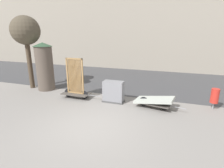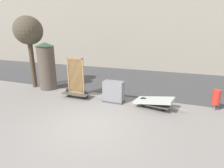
# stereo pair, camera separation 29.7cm
# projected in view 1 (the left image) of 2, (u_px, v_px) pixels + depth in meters

# --- Properties ---
(ground_plane) EXTENTS (60.00, 60.00, 0.00)m
(ground_plane) POSITION_uv_depth(u_px,v_px,m) (90.00, 126.00, 6.82)
(ground_plane) COLOR gray
(road_strip) EXTENTS (56.00, 7.98, 0.01)m
(road_strip) POSITION_uv_depth(u_px,v_px,m) (133.00, 79.00, 13.87)
(road_strip) COLOR #424244
(road_strip) RESTS_ON ground_plane
(bike_cart_with_bedframe) EXTENTS (2.26, 0.79, 2.24)m
(bike_cart_with_bedframe) POSITION_uv_depth(u_px,v_px,m) (76.00, 85.00, 9.67)
(bike_cart_with_bedframe) COLOR #4C4742
(bike_cart_with_bedframe) RESTS_ON ground_plane
(bike_cart_with_mattress) EXTENTS (2.43, 1.19, 0.64)m
(bike_cart_with_mattress) POSITION_uv_depth(u_px,v_px,m) (154.00, 101.00, 8.43)
(bike_cart_with_mattress) COLOR #4C4742
(bike_cart_with_mattress) RESTS_ON ground_plane
(utility_cabinet) EXTENTS (1.12, 0.58, 1.12)m
(utility_cabinet) POSITION_uv_depth(u_px,v_px,m) (113.00, 92.00, 9.17)
(utility_cabinet) COLOR #4C4C4C
(utility_cabinet) RESTS_ON ground_plane
(trash_bin) EXTENTS (0.36, 0.36, 1.02)m
(trash_bin) POSITION_uv_depth(u_px,v_px,m) (215.00, 96.00, 8.22)
(trash_bin) COLOR gray
(trash_bin) RESTS_ON ground_plane
(advertising_column) EXTENTS (1.18, 1.18, 2.99)m
(advertising_column) POSITION_uv_depth(u_px,v_px,m) (45.00, 66.00, 11.00)
(advertising_column) COLOR brown
(advertising_column) RESTS_ON ground_plane
(street_tree) EXTENTS (1.77, 1.77, 4.58)m
(street_tree) POSITION_uv_depth(u_px,v_px,m) (26.00, 32.00, 10.79)
(street_tree) COLOR #4C3D2D
(street_tree) RESTS_ON ground_plane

